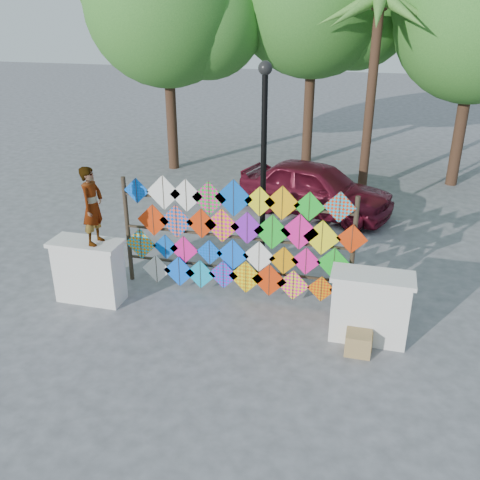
{
  "coord_description": "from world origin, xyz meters",
  "views": [
    {
      "loc": [
        2.54,
        -8.49,
        5.48
      ],
      "look_at": [
        0.16,
        0.6,
        1.29
      ],
      "focal_mm": 40.0,
      "sensor_mm": 36.0,
      "label": 1
    }
  ],
  "objects_px": {
    "kite_rack": "(237,240)",
    "sedan": "(315,188)",
    "vendor_woman": "(92,206)",
    "lamppost": "(264,151)"
  },
  "relations": [
    {
      "from": "lamppost",
      "to": "vendor_woman",
      "type": "bearing_deg",
      "value": -141.4
    },
    {
      "from": "kite_rack",
      "to": "sedan",
      "type": "bearing_deg",
      "value": 79.75
    },
    {
      "from": "kite_rack",
      "to": "sedan",
      "type": "height_order",
      "value": "kite_rack"
    },
    {
      "from": "vendor_woman",
      "to": "sedan",
      "type": "relative_size",
      "value": 0.35
    },
    {
      "from": "vendor_woman",
      "to": "lamppost",
      "type": "relative_size",
      "value": 0.34
    },
    {
      "from": "sedan",
      "to": "lamppost",
      "type": "distance_m",
      "value": 4.29
    },
    {
      "from": "kite_rack",
      "to": "lamppost",
      "type": "bearing_deg",
      "value": 80.08
    },
    {
      "from": "kite_rack",
      "to": "lamppost",
      "type": "relative_size",
      "value": 1.1
    },
    {
      "from": "sedan",
      "to": "lamppost",
      "type": "xyz_separation_m",
      "value": [
        -0.69,
        -3.76,
        1.95
      ]
    },
    {
      "from": "kite_rack",
      "to": "vendor_woman",
      "type": "distance_m",
      "value": 2.81
    }
  ]
}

